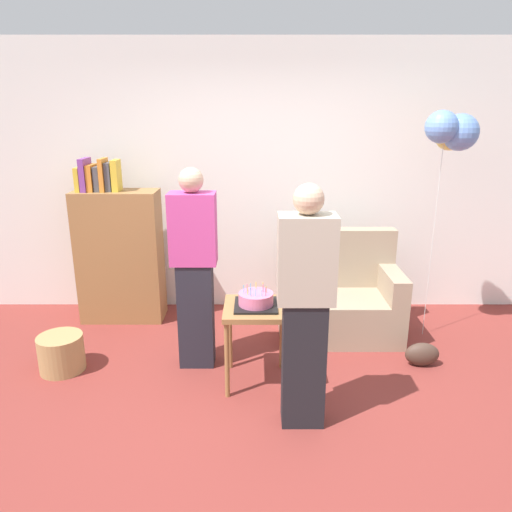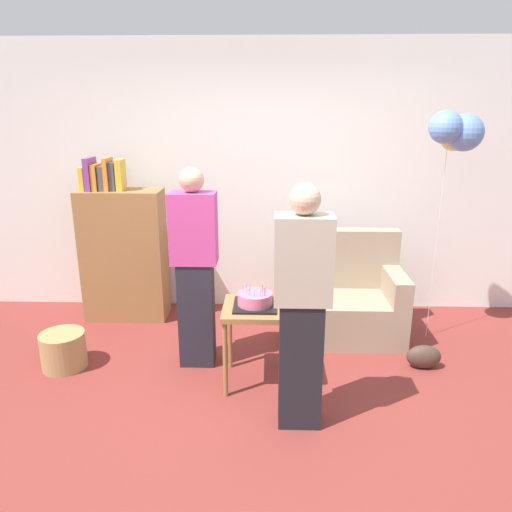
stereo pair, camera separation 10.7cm
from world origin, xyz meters
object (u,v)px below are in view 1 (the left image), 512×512
Objects in this scene: side_table at (256,318)px; person_blowing_candles at (195,269)px; bookshelf at (119,253)px; person_holding_cake at (305,308)px; wicker_basket at (61,353)px; balloon_bunch at (453,131)px; couch at (338,299)px; birthday_cake at (256,300)px; handbag at (422,354)px.

side_table is 0.39× the size of person_blowing_candles.
bookshelf is 2.39m from person_holding_cake.
balloon_bunch reaches higher than wicker_basket.
couch is at bearing 29.47° from person_blowing_candles.
bookshelf is 1.19m from wicker_basket.
bookshelf reaches higher than wicker_basket.
bookshelf is 0.98× the size of person_blowing_candles.
balloon_bunch reaches higher than couch.
balloon_bunch reaches higher than bookshelf.
couch is at bearing 48.63° from side_table.
person_holding_cake reaches higher than birthday_cake.
bookshelf is 2.94m from handbag.
handbag is at bearing -46.21° from couch.
person_holding_cake is 0.80× the size of balloon_bunch.
side_table is 0.39× the size of person_holding_cake.
bookshelf is at bearing 160.47° from handbag.
balloon_bunch is (0.88, -0.04, 1.53)m from couch.
wicker_basket is at bearing -11.60° from person_holding_cake.
person_blowing_candles reaches higher than bookshelf.
person_blowing_candles is at bearing -154.85° from couch.
couch is 1.74× the size of side_table.
side_table is 0.31× the size of balloon_bunch.
person_holding_cake is (0.31, -0.50, 0.15)m from birthday_cake.
couch is 1.76m from balloon_bunch.
handbag is at bearing -136.95° from person_holding_cake.
balloon_bunch reaches higher than birthday_cake.
wicker_basket is at bearing -168.48° from balloon_bunch.
balloon_bunch reaches higher than person_blowing_candles.
handbag is (1.86, -0.04, -0.73)m from person_blowing_candles.
birthday_cake is 1.14× the size of handbag.
person_blowing_candles is at bearing 178.75° from handbag.
bookshelf reaches higher than handbag.
person_blowing_candles is at bearing -165.66° from balloon_bunch.
balloon_bunch is (0.27, 0.59, 1.77)m from handbag.
handbag is at bearing 1.38° from wicker_basket.
person_blowing_candles is 1.00× the size of person_holding_cake.
person_blowing_candles is 2.00m from handbag.
bookshelf is 1.81m from birthday_cake.
handbag is at bearing -19.53° from bookshelf.
person_blowing_candles and person_holding_cake have the same top height.
wicker_basket reaches higher than handbag.
bookshelf is 1.27m from person_blowing_candles.
person_holding_cake is 5.82× the size of handbag.
bookshelf is 1.81m from side_table.
person_blowing_candles reaches higher than handbag.
birthday_cake is 0.16× the size of balloon_bunch.
handbag is at bearing 10.07° from birthday_cake.
birthday_cake is (-0.00, -0.00, 0.15)m from side_table.
person_holding_cake reaches higher than bookshelf.
bookshelf is 2.53× the size of side_table.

